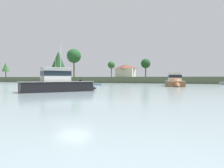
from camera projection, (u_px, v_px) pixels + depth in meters
The scene contains 13 objects.
ground_plane at pixel (74, 102), 15.32m from camera, with size 483.13×483.13×0.00m, color gray.
far_shore_bank at pixel (174, 80), 92.35m from camera, with size 217.41×54.07×2.20m, color #4C563D.
sailboat_red at pixel (62, 83), 61.17m from camera, with size 9.02×7.69×12.62m.
dinghy_sand at pixel (35, 87), 38.02m from camera, with size 2.15×2.90×0.49m.
dinghy_skyblue at pixel (95, 85), 50.54m from camera, with size 3.37×2.52×0.56m.
cruiser_wood at pixel (175, 83), 44.61m from camera, with size 5.16×10.81×5.91m.
cruiser_black at pixel (63, 86), 27.84m from camera, with size 8.71×10.00×5.34m.
shore_tree_left at pixel (111, 65), 105.76m from camera, with size 3.71×3.71×8.12m.
shore_tree_left_mid at pixel (58, 60), 104.27m from camera, with size 6.75×6.75×12.89m.
shore_tree_inland_a at pixel (146, 64), 98.46m from camera, with size 4.51×4.51×8.70m.
shore_tree_center_right at pixel (6, 67), 115.94m from camera, with size 4.00×4.00×8.17m.
shore_tree_right_mid at pixel (74, 56), 96.65m from camera, with size 6.57×6.57×13.16m.
cottage_hillside at pixel (126, 71), 112.49m from camera, with size 10.14×7.53×6.98m.
Camera 1 is at (8.20, -13.19, 1.81)m, focal length 33.37 mm.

